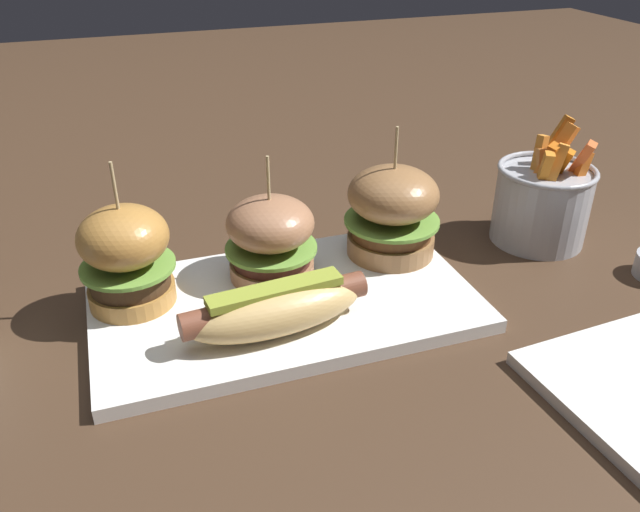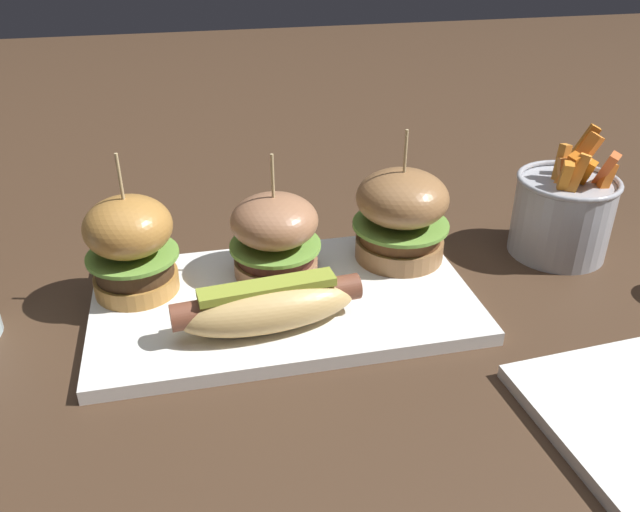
% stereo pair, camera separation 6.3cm
% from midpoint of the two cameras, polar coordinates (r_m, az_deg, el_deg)
% --- Properties ---
extents(ground_plane, '(3.00, 3.00, 0.00)m').
position_cam_midpoint_polar(ground_plane, '(0.65, -5.91, -4.76)').
color(ground_plane, '#422D1E').
extents(platter_main, '(0.37, 0.21, 0.01)m').
position_cam_midpoint_polar(platter_main, '(0.65, -5.94, -4.25)').
color(platter_main, white).
rests_on(platter_main, ground).
extents(hot_dog, '(0.18, 0.08, 0.05)m').
position_cam_midpoint_polar(hot_dog, '(0.58, -7.01, -4.64)').
color(hot_dog, tan).
rests_on(hot_dog, platter_main).
extents(slider_left, '(0.09, 0.09, 0.15)m').
position_cam_midpoint_polar(slider_left, '(0.64, -19.47, -0.05)').
color(slider_left, '#B37C3A').
rests_on(slider_left, platter_main).
extents(slider_center, '(0.09, 0.09, 0.13)m').
position_cam_midpoint_polar(slider_center, '(0.66, -6.78, 1.61)').
color(slider_center, '#A26E4D').
rests_on(slider_center, platter_main).
extents(slider_right, '(0.10, 0.10, 0.14)m').
position_cam_midpoint_polar(slider_right, '(0.69, 3.84, 3.93)').
color(slider_right, '#976A40').
rests_on(slider_right, platter_main).
extents(fries_bucket, '(0.11, 0.11, 0.14)m').
position_cam_midpoint_polar(fries_bucket, '(0.78, 16.91, 4.60)').
color(fries_bucket, '#A8AAB2').
rests_on(fries_bucket, ground).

